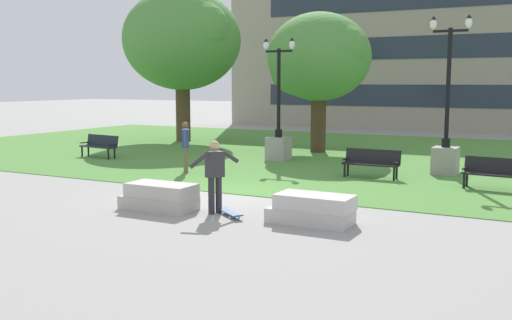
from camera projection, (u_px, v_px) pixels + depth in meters
name	position (u px, v px, depth m)	size (l,w,h in m)	color
ground_plane	(233.00, 194.00, 16.36)	(140.00, 140.00, 0.00)	gray
grass_lawn	(352.00, 155.00, 25.13)	(40.00, 20.00, 0.02)	#4C8438
concrete_block_center	(160.00, 197.00, 14.38)	(1.81, 0.90, 0.64)	#B2ADA3
concrete_block_left	(312.00, 210.00, 12.97)	(1.83, 0.90, 0.64)	#BCB7B2
person_skateboarder	(215.00, 172.00, 13.88)	(0.54, 1.45, 1.71)	#28282D
skateboard	(231.00, 213.00, 13.66)	(0.94, 0.77, 0.14)	#2D4C75
park_bench_near_left	(496.00, 172.00, 16.91)	(1.84, 0.71, 0.90)	black
park_bench_far_left	(371.00, 162.00, 19.05)	(1.80, 0.54, 0.90)	black
park_bench_far_right	(100.00, 145.00, 24.24)	(1.85, 0.77, 0.90)	#1E232D
lamp_post_right	(446.00, 143.00, 19.72)	(1.32, 0.80, 5.17)	gray
lamp_post_left	(278.00, 135.00, 23.34)	(1.32, 0.80, 4.71)	gray
tree_near_left	(181.00, 41.00, 30.49)	(6.31, 6.01, 7.74)	#4C3823
tree_near_right	(318.00, 59.00, 25.73)	(4.68, 4.46, 6.01)	#42301E
person_bystander_near_lawn	(186.00, 144.00, 20.10)	(0.46, 0.65, 1.71)	brown
building_facade_distant	(410.00, 32.00, 37.62)	(25.41, 1.03, 12.36)	gray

